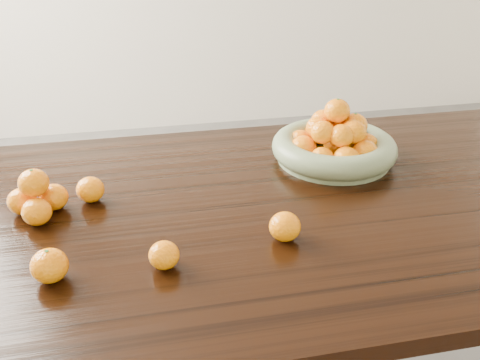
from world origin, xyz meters
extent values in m
cube|color=black|center=(0.00, 0.00, 0.73)|extent=(2.00, 1.00, 0.04)
cube|color=black|center=(0.93, 0.43, 0.35)|extent=(0.08, 0.08, 0.71)
cylinder|color=gray|center=(0.29, 0.20, 0.76)|extent=(0.31, 0.31, 0.02)
torus|color=gray|center=(0.29, 0.20, 0.79)|extent=(0.35, 0.35, 0.07)
ellipsoid|color=orange|center=(0.38, 0.18, 0.80)|extent=(0.07, 0.07, 0.06)
ellipsoid|color=orange|center=(0.38, 0.25, 0.80)|extent=(0.07, 0.07, 0.07)
ellipsoid|color=orange|center=(0.34, 0.28, 0.80)|extent=(0.07, 0.07, 0.07)
ellipsoid|color=orange|center=(0.27, 0.29, 0.80)|extent=(0.07, 0.07, 0.07)
ellipsoid|color=orange|center=(0.21, 0.26, 0.80)|extent=(0.06, 0.06, 0.06)
ellipsoid|color=orange|center=(0.20, 0.19, 0.80)|extent=(0.07, 0.07, 0.07)
ellipsoid|color=orange|center=(0.23, 0.12, 0.80)|extent=(0.06, 0.06, 0.06)
ellipsoid|color=orange|center=(0.29, 0.10, 0.80)|extent=(0.07, 0.07, 0.07)
ellipsoid|color=orange|center=(0.35, 0.12, 0.80)|extent=(0.08, 0.08, 0.07)
ellipsoid|color=orange|center=(0.30, 0.19, 0.80)|extent=(0.07, 0.07, 0.06)
ellipsoid|color=orange|center=(0.35, 0.20, 0.85)|extent=(0.07, 0.07, 0.07)
ellipsoid|color=orange|center=(0.32, 0.24, 0.85)|extent=(0.06, 0.06, 0.06)
ellipsoid|color=orange|center=(0.28, 0.25, 0.85)|extent=(0.07, 0.07, 0.07)
ellipsoid|color=orange|center=(0.25, 0.22, 0.85)|extent=(0.07, 0.07, 0.06)
ellipsoid|color=orange|center=(0.25, 0.17, 0.85)|extent=(0.07, 0.07, 0.06)
ellipsoid|color=orange|center=(0.29, 0.14, 0.85)|extent=(0.07, 0.07, 0.06)
ellipsoid|color=orange|center=(0.33, 0.16, 0.85)|extent=(0.07, 0.07, 0.07)
ellipsoid|color=orange|center=(0.30, 0.20, 0.90)|extent=(0.07, 0.07, 0.07)
ellipsoid|color=orange|center=(-0.48, 0.01, 0.78)|extent=(0.07, 0.07, 0.06)
ellipsoid|color=orange|center=(-0.45, 0.08, 0.78)|extent=(0.07, 0.07, 0.06)
ellipsoid|color=orange|center=(-0.52, 0.07, 0.78)|extent=(0.07, 0.07, 0.06)
ellipsoid|color=orange|center=(-0.49, 0.05, 0.83)|extent=(0.07, 0.07, 0.06)
ellipsoid|color=orange|center=(-0.43, -0.21, 0.78)|extent=(0.07, 0.07, 0.07)
ellipsoid|color=orange|center=(-0.22, -0.21, 0.78)|extent=(0.06, 0.06, 0.06)
ellipsoid|color=orange|center=(0.05, -0.16, 0.78)|extent=(0.07, 0.07, 0.06)
ellipsoid|color=orange|center=(-0.37, 0.10, 0.78)|extent=(0.07, 0.07, 0.06)
camera|label=1|loc=(-0.25, -1.10, 1.39)|focal=40.00mm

